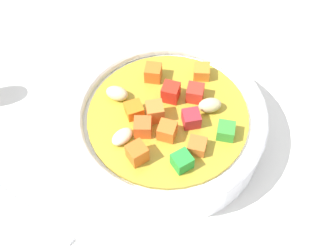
{
  "coord_description": "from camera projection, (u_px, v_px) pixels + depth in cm",
  "views": [
    {
      "loc": [
        23.19,
        9.88,
        39.37
      ],
      "look_at": [
        0.0,
        0.0,
        2.28
      ],
      "focal_mm": 46.72,
      "sensor_mm": 36.0,
      "label": 1
    }
  ],
  "objects": [
    {
      "name": "soup_bowl_main",
      "position": [
        168.0,
        124.0,
        0.44
      ],
      "size": [
        19.85,
        19.85,
        6.07
      ],
      "color": "white",
      "rests_on": "ground_plane"
    },
    {
      "name": "ground_plane",
      "position": [
        168.0,
        143.0,
        0.48
      ],
      "size": [
        140.0,
        140.0,
        2.0
      ],
      "primitive_type": "cube",
      "color": "silver"
    },
    {
      "name": "spoon",
      "position": [
        74.0,
        243.0,
        0.4
      ],
      "size": [
        5.82,
        21.73,
        1.0
      ],
      "rotation": [
        0.0,
        0.0,
        7.66
      ],
      "color": "silver",
      "rests_on": "ground_plane"
    }
  ]
}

